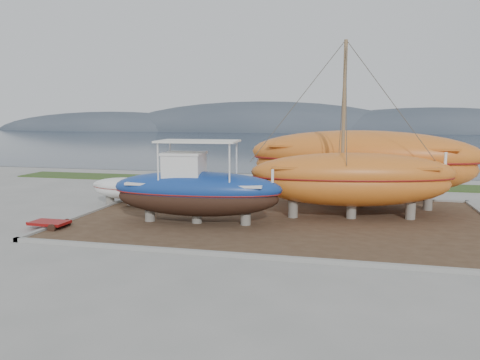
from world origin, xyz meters
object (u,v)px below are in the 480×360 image
(red_trailer, at_px, (50,225))
(orange_bare_hull, at_px, (360,169))
(blue_caique, at_px, (196,182))
(white_dinghy, at_px, (131,192))
(orange_sailboat, at_px, (354,131))

(red_trailer, bearing_deg, orange_bare_hull, 33.23)
(blue_caique, height_order, white_dinghy, blue_caique)
(blue_caique, relative_size, orange_sailboat, 0.81)
(orange_sailboat, bearing_deg, red_trailer, -168.48)
(orange_bare_hull, relative_size, red_trailer, 5.09)
(white_dinghy, height_order, orange_bare_hull, orange_bare_hull)
(orange_bare_hull, bearing_deg, orange_sailboat, -90.72)
(white_dinghy, xyz_separation_m, red_trailer, (-1.05, -5.39, -0.59))
(blue_caique, xyz_separation_m, red_trailer, (-5.70, -2.23, -1.69))
(orange_bare_hull, bearing_deg, white_dinghy, -162.03)
(orange_sailboat, height_order, red_trailer, orange_sailboat)
(white_dinghy, relative_size, orange_bare_hull, 0.40)
(orange_bare_hull, xyz_separation_m, red_trailer, (-12.56, -7.87, -1.79))
(white_dinghy, xyz_separation_m, orange_bare_hull, (11.51, 2.49, 1.20))
(red_trailer, bearing_deg, white_dinghy, 80.11)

